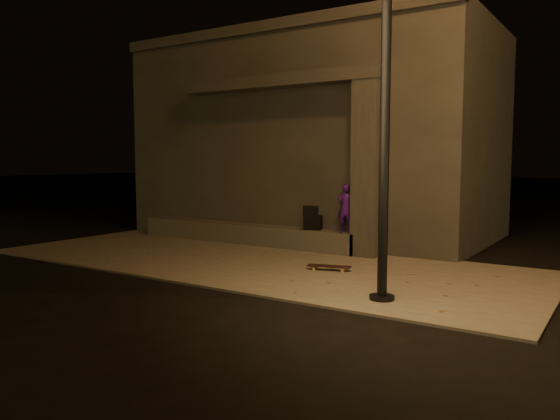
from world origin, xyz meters
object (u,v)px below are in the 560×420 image
Objects in this scene: skateboarder at (346,208)px; backpack at (313,221)px; column at (368,169)px; skateboard at (329,267)px.

backpack is (-0.80, -0.00, -0.34)m from skateboarder.
column is 0.97m from skateboarder.
backpack is at bearing -9.90° from skateboarder.
column reaches higher than skateboard.
backpack is at bearing -180.00° from column.
skateboarder is at bearing 180.00° from column.
column is 1.75m from backpack.
column is at bearing 170.10° from skateboarder.
column is 3.46× the size of skateboarder.
backpack is 2.33m from skateboard.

